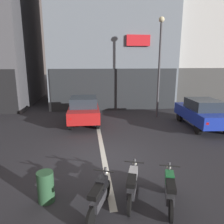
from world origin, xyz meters
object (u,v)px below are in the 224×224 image
at_px(motorcycle_black_row_leftmost, 99,196).
at_px(motorcycle_silver_row_left_mid, 132,185).
at_px(trash_bin, 46,187).
at_px(street_lamp, 160,58).
at_px(car_red_crossing_near, 84,109).
at_px(car_blue_parked_kerbside, 202,112).
at_px(motorcycle_green_row_centre, 169,189).

bearing_deg(motorcycle_black_row_leftmost, motorcycle_silver_row_left_mid, 22.49).
distance_m(motorcycle_silver_row_left_mid, trash_bin, 2.32).
relative_size(street_lamp, trash_bin, 7.57).
xyz_separation_m(car_red_crossing_near, car_blue_parked_kerbside, (6.74, -1.66, 0.00)).
distance_m(motorcycle_black_row_leftmost, trash_bin, 1.52).
xyz_separation_m(car_blue_parked_kerbside, street_lamp, (-1.79, 2.54, 3.06)).
bearing_deg(motorcycle_silver_row_left_mid, car_blue_parked_kerbside, 48.44).
bearing_deg(car_red_crossing_near, street_lamp, 10.09).
xyz_separation_m(car_red_crossing_near, motorcycle_green_row_centre, (2.27, -8.06, -0.43)).
height_order(car_red_crossing_near, trash_bin, car_red_crossing_near).
relative_size(car_blue_parked_kerbside, street_lamp, 0.65).
height_order(car_blue_parked_kerbside, street_lamp, street_lamp).
bearing_deg(motorcycle_black_row_leftmost, trash_bin, 157.00).
height_order(motorcycle_green_row_centre, trash_bin, motorcycle_green_row_centre).
xyz_separation_m(car_blue_parked_kerbside, motorcycle_silver_row_left_mid, (-5.38, -6.07, -0.43)).
bearing_deg(motorcycle_silver_row_left_mid, street_lamp, 67.39).
relative_size(car_red_crossing_near, motorcycle_black_row_leftmost, 2.63).
relative_size(motorcycle_green_row_centre, trash_bin, 1.90).
bearing_deg(trash_bin, motorcycle_green_row_centre, -9.70).
xyz_separation_m(street_lamp, motorcycle_green_row_centre, (-2.67, -8.94, -3.48)).
distance_m(car_red_crossing_near, motorcycle_silver_row_left_mid, 7.86).
bearing_deg(trash_bin, street_lamp, 54.90).
distance_m(motorcycle_green_row_centre, trash_bin, 3.27).
height_order(car_red_crossing_near, car_blue_parked_kerbside, same).
distance_m(car_blue_parked_kerbside, trash_bin, 9.67).
bearing_deg(car_red_crossing_near, car_blue_parked_kerbside, -13.83).
xyz_separation_m(car_red_crossing_near, trash_bin, (-0.95, -7.51, -0.46)).
bearing_deg(motorcycle_silver_row_left_mid, motorcycle_black_row_leftmost, -157.51).
height_order(car_blue_parked_kerbside, motorcycle_green_row_centre, car_blue_parked_kerbside).
height_order(street_lamp, trash_bin, street_lamp).
relative_size(street_lamp, motorcycle_black_row_leftmost, 4.11).
xyz_separation_m(car_blue_parked_kerbside, motorcycle_green_row_centre, (-4.47, -6.40, -0.43)).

